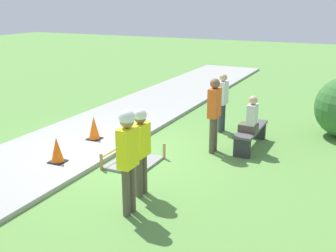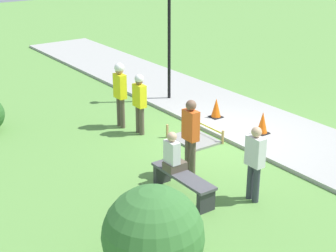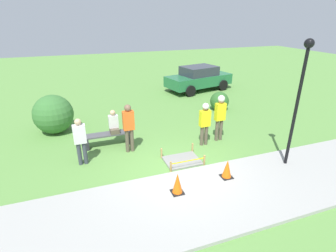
% 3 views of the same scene
% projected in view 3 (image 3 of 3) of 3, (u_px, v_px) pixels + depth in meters
% --- Properties ---
extents(ground_plane, '(60.00, 60.00, 0.00)m').
position_uv_depth(ground_plane, '(177.00, 173.00, 8.44)').
color(ground_plane, '#5B8E42').
extents(sidewalk, '(28.00, 2.94, 0.10)m').
position_uv_depth(sidewalk, '(197.00, 200.00, 7.14)').
color(sidewalk, '#9E9E99').
rests_on(sidewalk, ground_plane).
extents(wet_concrete_patch, '(1.26, 1.00, 0.38)m').
position_uv_depth(wet_concrete_patch, '(182.00, 160.00, 9.12)').
color(wet_concrete_patch, gray).
rests_on(wet_concrete_patch, ground_plane).
extents(traffic_cone_near_patch, '(0.34, 0.34, 0.62)m').
position_uv_depth(traffic_cone_near_patch, '(177.00, 183.00, 7.26)').
color(traffic_cone_near_patch, black).
rests_on(traffic_cone_near_patch, sidewalk).
extents(traffic_cone_far_patch, '(0.34, 0.34, 0.59)m').
position_uv_depth(traffic_cone_far_patch, '(227.00, 169.00, 7.97)').
color(traffic_cone_far_patch, black).
rests_on(traffic_cone_far_patch, sidewalk).
extents(park_bench, '(1.75, 0.44, 0.52)m').
position_uv_depth(park_bench, '(107.00, 137.00, 10.11)').
color(park_bench, '#2D2D33').
rests_on(park_bench, ground_plane).
extents(person_seated_on_bench, '(0.36, 0.44, 0.89)m').
position_uv_depth(person_seated_on_bench, '(114.00, 124.00, 10.05)').
color(person_seated_on_bench, brown).
rests_on(person_seated_on_bench, park_bench).
extents(worker_supervisor, '(0.40, 0.25, 1.71)m').
position_uv_depth(worker_supervisor, '(205.00, 121.00, 9.94)').
color(worker_supervisor, brown).
rests_on(worker_supervisor, ground_plane).
extents(worker_assistant, '(0.40, 0.27, 1.89)m').
position_uv_depth(worker_assistant, '(220.00, 114.00, 10.27)').
color(worker_assistant, brown).
rests_on(worker_assistant, ground_plane).
extents(bystander_in_orange_shirt, '(0.40, 0.24, 1.83)m').
position_uv_depth(bystander_in_orange_shirt, '(129.00, 125.00, 9.42)').
color(bystander_in_orange_shirt, brown).
rests_on(bystander_in_orange_shirt, ground_plane).
extents(bystander_in_gray_shirt, '(0.40, 0.22, 1.66)m').
position_uv_depth(bystander_in_gray_shirt, '(80.00, 139.00, 8.63)').
color(bystander_in_gray_shirt, '#383D47').
rests_on(bystander_in_gray_shirt, ground_plane).
extents(lamppost_near, '(0.28, 0.28, 4.02)m').
position_uv_depth(lamppost_near, '(300.00, 87.00, 7.83)').
color(lamppost_near, black).
rests_on(lamppost_near, sidewalk).
extents(parked_car_green, '(4.71, 2.76, 1.61)m').
position_uv_depth(parked_car_green, '(199.00, 78.00, 17.51)').
color(parked_car_green, '#236B3D').
rests_on(parked_car_green, ground_plane).
extents(shrub_rounded_near, '(1.66, 1.66, 1.66)m').
position_uv_depth(shrub_rounded_near, '(53.00, 114.00, 11.11)').
color(shrub_rounded_near, '#387033').
rests_on(shrub_rounded_near, ground_plane).
extents(shrub_rounded_mid, '(0.99, 0.99, 0.99)m').
position_uv_depth(shrub_rounded_mid, '(219.00, 101.00, 13.91)').
color(shrub_rounded_mid, '#2D6028').
rests_on(shrub_rounded_mid, ground_plane).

